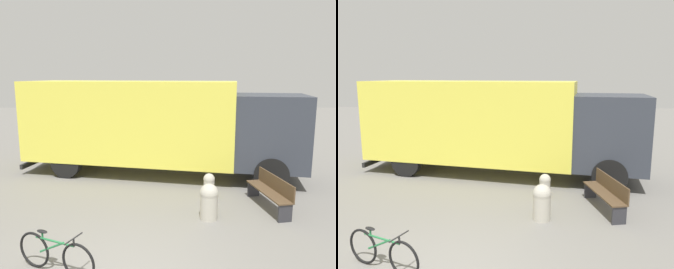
% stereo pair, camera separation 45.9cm
% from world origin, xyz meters
% --- Properties ---
extents(delivery_truck, '(9.58, 4.09, 3.18)m').
position_xyz_m(delivery_truck, '(0.55, 6.14, 1.78)').
color(delivery_truck, '#EAE04C').
rests_on(delivery_truck, ground).
extents(park_bench, '(0.72, 1.84, 0.85)m').
position_xyz_m(park_bench, '(3.57, 3.16, 0.47)').
color(park_bench, brown).
rests_on(park_bench, ground).
extents(bicycle_middle, '(1.51, 0.72, 0.75)m').
position_xyz_m(bicycle_middle, '(-1.00, 0.31, 0.35)').
color(bicycle_middle, black).
rests_on(bicycle_middle, ground).
extents(bollard_near_bench, '(0.44, 0.44, 0.87)m').
position_xyz_m(bollard_near_bench, '(1.90, 2.49, 0.46)').
color(bollard_near_bench, '#B2AD9E').
rests_on(bollard_near_bench, ground).
extents(bollard_far_bench, '(0.31, 0.31, 0.72)m').
position_xyz_m(bollard_far_bench, '(2.06, 3.79, 0.39)').
color(bollard_far_bench, '#B2AD9E').
rests_on(bollard_far_bench, ground).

